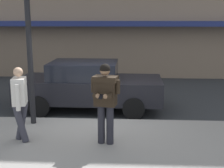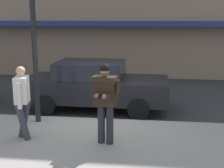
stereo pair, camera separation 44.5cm
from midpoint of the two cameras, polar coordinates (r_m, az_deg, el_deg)
The scene contains 7 objects.
ground_plane at distance 8.98m, azimuth -4.82°, elevation -6.77°, with size 80.00×80.00×0.00m, color #2B2D30.
sidewalk at distance 6.24m, azimuth 0.84°, elevation -14.88°, with size 32.00×5.30×0.14m, color gray.
curb_paint_line at distance 8.94m, azimuth 1.63°, elevation -6.79°, with size 28.00×0.12×0.01m, color silver.
parked_sedan_mid at distance 9.89m, azimuth -5.62°, elevation -0.24°, with size 4.53×1.98×1.54m.
man_texting_on_phone at distance 6.75m, azimuth -3.12°, elevation -2.08°, with size 0.64×0.63×1.81m.
pedestrian_in_light_coat at distance 7.30m, azimuth -18.19°, elevation -2.75°, with size 0.38×0.59×1.70m.
street_lamp_post at distance 8.23m, azimuth -16.80°, elevation 13.28°, with size 0.36×0.36×4.88m.
Camera 1 is at (1.00, -8.42, 2.91)m, focal length 50.00 mm.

